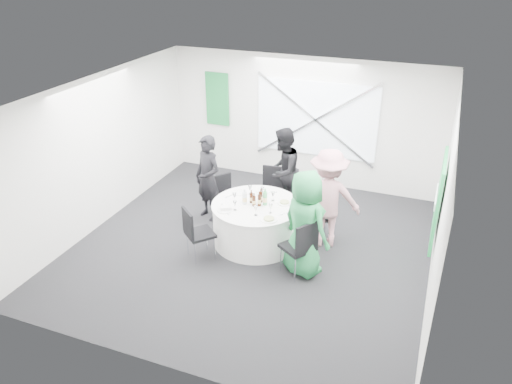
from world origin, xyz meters
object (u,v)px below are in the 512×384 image
(chair_back_right, at_px, (324,211))
(chair_front_left, at_px, (195,230))
(banquet_table, at_px, (256,223))
(clear_water_bottle, at_px, (245,198))
(chair_front_right, at_px, (301,244))
(chair_back_left, at_px, (225,193))
(chair_back, at_px, (271,186))
(person_woman_pink, at_px, (328,198))
(person_man_back_left, at_px, (208,178))
(green_water_bottle, at_px, (265,198))
(person_man_back, at_px, (283,171))
(person_woman_green, at_px, (305,224))

(chair_back_right, bearing_deg, chair_front_left, -78.89)
(banquet_table, distance_m, clear_water_bottle, 0.53)
(chair_back_right, distance_m, chair_front_right, 1.25)
(chair_front_right, bearing_deg, chair_back_left, -91.73)
(chair_back, distance_m, person_woman_pink, 1.61)
(banquet_table, relative_size, person_man_back_left, 0.93)
(banquet_table, xyz_separation_m, chair_back_left, (-0.91, 0.71, 0.11))
(person_man_back_left, relative_size, green_water_bottle, 5.47)
(chair_front_right, xyz_separation_m, chair_front_left, (-1.79, -0.17, -0.04))
(chair_back_left, xyz_separation_m, clear_water_bottle, (0.72, -0.76, 0.38))
(person_man_back, xyz_separation_m, person_woman_pink, (1.11, -0.87, 0.03))
(chair_back_left, relative_size, chair_front_left, 0.88)
(chair_front_left, distance_m, person_woman_pink, 2.33)
(chair_back, distance_m, person_woman_green, 2.20)
(banquet_table, relative_size, chair_back_left, 1.85)
(chair_back_left, relative_size, green_water_bottle, 2.75)
(chair_back, relative_size, person_man_back_left, 0.54)
(banquet_table, bearing_deg, chair_front_left, -130.55)
(banquet_table, bearing_deg, person_man_back, 87.34)
(chair_front_left, bearing_deg, person_woman_green, -129.72)
(chair_back, relative_size, clear_water_bottle, 3.20)
(chair_front_right, height_order, person_man_back_left, person_man_back_left)
(chair_front_right, bearing_deg, person_man_back_left, -84.72)
(banquet_table, xyz_separation_m, person_man_back_left, (-1.18, 0.52, 0.46))
(chair_back_right, bearing_deg, chair_back, -145.83)
(person_woman_pink, bearing_deg, green_water_bottle, 0.39)
(chair_front_left, bearing_deg, person_man_back_left, -32.22)
(chair_back, relative_size, person_man_back, 0.52)
(clear_water_bottle, bearing_deg, person_woman_green, -22.46)
(person_woman_pink, bearing_deg, clear_water_bottle, -0.34)
(chair_front_left, relative_size, clear_water_bottle, 3.35)
(chair_back_right, distance_m, person_man_back_left, 2.28)
(banquet_table, bearing_deg, chair_front_right, -34.15)
(person_man_back_left, bearing_deg, chair_back_left, 58.86)
(person_man_back_left, distance_m, person_man_back, 1.46)
(banquet_table, relative_size, clear_water_bottle, 5.47)
(banquet_table, height_order, chair_back_right, chair_back_right)
(person_man_back, height_order, person_woman_green, person_woman_green)
(clear_water_bottle, bearing_deg, person_man_back, 79.49)
(person_man_back, xyz_separation_m, green_water_bottle, (0.09, -1.24, 0.01))
(chair_front_left, bearing_deg, banquet_table, -90.00)
(person_woman_green, distance_m, clear_water_bottle, 1.34)
(chair_front_left, relative_size, person_man_back_left, 0.57)
(person_man_back_left, distance_m, green_water_bottle, 1.41)
(chair_back, height_order, chair_front_right, chair_front_right)
(chair_back_left, height_order, chair_back_right, chair_back_right)
(chair_back_right, bearing_deg, person_woman_green, -28.78)
(chair_back_right, distance_m, green_water_bottle, 1.11)
(person_woman_green, height_order, green_water_bottle, person_woman_green)
(person_woman_green, bearing_deg, chair_front_left, 38.25)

